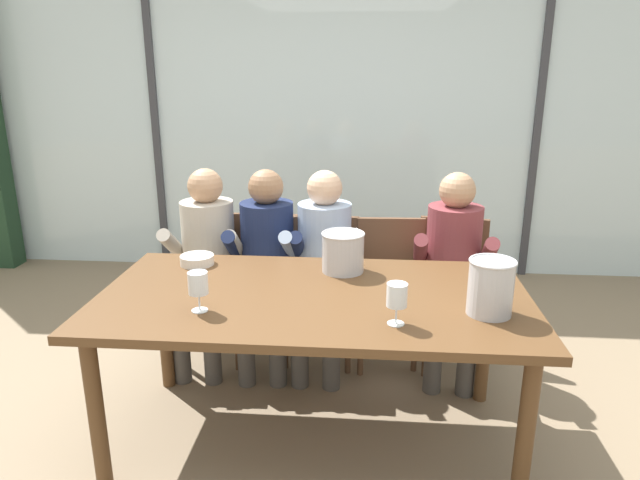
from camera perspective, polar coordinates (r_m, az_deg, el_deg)
ground at (r=3.83m, az=0.84°, el=-10.31°), size 14.00×14.00×0.00m
window_glass_panel at (r=4.92m, az=2.16°, el=11.64°), size 7.16×0.03×2.60m
window_mullion_left at (r=5.23m, az=-16.15°, el=11.32°), size 0.06×0.06×2.60m
window_mullion_right at (r=5.08m, az=20.95°, el=10.73°), size 0.06×0.06×2.60m
hillside_vineyard at (r=8.87m, az=3.39°, el=11.21°), size 13.16×2.40×1.73m
dining_table at (r=2.64m, az=-0.65°, el=-6.96°), size 1.96×1.03×0.77m
chair_near_curtain at (r=3.69m, az=-10.37°, el=-3.24°), size 0.49×0.49×0.86m
chair_left_of_center at (r=3.58m, az=-4.61°, el=-3.63°), size 0.45×0.45×0.86m
chair_center at (r=3.57m, az=0.32°, el=-3.64°), size 0.47×0.47×0.86m
chair_right_of_center at (r=3.55m, az=7.13°, el=-3.92°), size 0.46×0.46×0.86m
chair_near_window_right at (r=3.62m, az=13.02°, el=-3.82°), size 0.50×0.50×0.86m
person_beige_jumper at (r=3.50m, az=-11.36°, el=-1.43°), size 0.47×0.62×1.18m
person_navy_polo at (r=3.42m, az=-5.41°, el=-1.62°), size 0.48×0.62×1.18m
person_pale_blue_shirt at (r=3.38m, az=0.29°, el=-1.78°), size 0.47×0.62×1.18m
person_maroon_top at (r=3.40m, az=13.20°, el=-2.09°), size 0.49×0.63×1.18m
ice_bucket_primary at (r=2.46m, az=16.75°, el=-4.48°), size 0.19×0.19×0.24m
ice_bucket_secondary at (r=2.85m, az=2.31°, el=-1.15°), size 0.22×0.22×0.20m
tasting_bowl at (r=3.04m, az=-12.22°, el=-1.96°), size 0.17×0.17×0.05m
wine_glass_by_left_taster at (r=2.29m, az=7.72°, el=-5.68°), size 0.08×0.08×0.17m
wine_glass_near_bucket at (r=2.44m, az=-12.12°, el=-4.42°), size 0.08×0.08×0.17m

